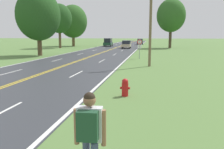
{
  "coord_description": "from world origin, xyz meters",
  "views": [
    {
      "loc": [
        8.04,
        0.04,
        2.84
      ],
      "look_at": [
        6.34,
        10.11,
        1.13
      ],
      "focal_mm": 38.0,
      "sensor_mm": 36.0,
      "label": 1
    }
  ],
  "objects_px": {
    "car_champagne_suv_nearest": "(126,44)",
    "car_dark_green_van_approaching": "(108,42)",
    "tree_right_cluster": "(171,16)",
    "tree_mid_treeline": "(59,19)",
    "fire_hydrant": "(125,87)",
    "car_dark_grey_van_mid_near": "(140,41)",
    "traffic_sign": "(140,44)",
    "tree_behind_sign": "(38,15)",
    "tree_left_verge": "(73,22)",
    "hitchhiker_person": "(89,130)"
  },
  "relations": [
    {
      "from": "car_champagne_suv_nearest",
      "to": "car_dark_green_van_approaching",
      "type": "relative_size",
      "value": 0.98
    },
    {
      "from": "tree_right_cluster",
      "to": "car_champagne_suv_nearest",
      "type": "distance_m",
      "value": 11.54
    },
    {
      "from": "tree_mid_treeline",
      "to": "fire_hydrant",
      "type": "bearing_deg",
      "value": -64.3
    },
    {
      "from": "tree_mid_treeline",
      "to": "tree_right_cluster",
      "type": "bearing_deg",
      "value": 10.52
    },
    {
      "from": "tree_mid_treeline",
      "to": "car_dark_grey_van_mid_near",
      "type": "xyz_separation_m",
      "value": [
        16.33,
        23.12,
        -5.43
      ]
    },
    {
      "from": "traffic_sign",
      "to": "car_champagne_suv_nearest",
      "type": "xyz_separation_m",
      "value": [
        -4.01,
        22.82,
        -0.85
      ]
    },
    {
      "from": "car_dark_green_van_approaching",
      "to": "tree_mid_treeline",
      "type": "bearing_deg",
      "value": 135.92
    },
    {
      "from": "car_dark_grey_van_mid_near",
      "to": "tree_mid_treeline",
      "type": "bearing_deg",
      "value": -36.19
    },
    {
      "from": "tree_behind_sign",
      "to": "tree_right_cluster",
      "type": "distance_m",
      "value": 30.27
    },
    {
      "from": "tree_left_verge",
      "to": "tree_behind_sign",
      "type": "bearing_deg",
      "value": -80.69
    },
    {
      "from": "car_dark_green_van_approaching",
      "to": "tree_left_verge",
      "type": "bearing_deg",
      "value": 92.61
    },
    {
      "from": "tree_left_verge",
      "to": "tree_right_cluster",
      "type": "distance_m",
      "value": 24.34
    },
    {
      "from": "tree_left_verge",
      "to": "tree_behind_sign",
      "type": "distance_m",
      "value": 28.35
    },
    {
      "from": "traffic_sign",
      "to": "tree_mid_treeline",
      "type": "bearing_deg",
      "value": 131.04
    },
    {
      "from": "tree_right_cluster",
      "to": "car_dark_green_van_approaching",
      "type": "relative_size",
      "value": 2.32
    },
    {
      "from": "tree_right_cluster",
      "to": "hitchhiker_person",
      "type": "bearing_deg",
      "value": -95.67
    },
    {
      "from": "fire_hydrant",
      "to": "tree_right_cluster",
      "type": "distance_m",
      "value": 44.22
    },
    {
      "from": "fire_hydrant",
      "to": "tree_right_cluster",
      "type": "height_order",
      "value": "tree_right_cluster"
    },
    {
      "from": "tree_mid_treeline",
      "to": "car_dark_grey_van_mid_near",
      "type": "relative_size",
      "value": 2.05
    },
    {
      "from": "car_dark_grey_van_mid_near",
      "to": "fire_hydrant",
      "type": "bearing_deg",
      "value": 1.29
    },
    {
      "from": "fire_hydrant",
      "to": "car_champagne_suv_nearest",
      "type": "xyz_separation_m",
      "value": [
        -4.3,
        40.6,
        0.47
      ]
    },
    {
      "from": "traffic_sign",
      "to": "tree_mid_treeline",
      "type": "relative_size",
      "value": 0.25
    },
    {
      "from": "tree_right_cluster",
      "to": "fire_hydrant",
      "type": "bearing_deg",
      "value": -96.67
    },
    {
      "from": "car_champagne_suv_nearest",
      "to": "fire_hydrant",
      "type": "bearing_deg",
      "value": 4.96
    },
    {
      "from": "fire_hydrant",
      "to": "tree_right_cluster",
      "type": "bearing_deg",
      "value": 83.33
    },
    {
      "from": "traffic_sign",
      "to": "car_dark_green_van_approaching",
      "type": "distance_m",
      "value": 32.44
    },
    {
      "from": "hitchhiker_person",
      "to": "tree_behind_sign",
      "type": "bearing_deg",
      "value": 26.06
    },
    {
      "from": "tree_mid_treeline",
      "to": "hitchhiker_person",
      "type": "bearing_deg",
      "value": -67.6
    },
    {
      "from": "hitchhiker_person",
      "to": "tree_right_cluster",
      "type": "height_order",
      "value": "tree_right_cluster"
    },
    {
      "from": "hitchhiker_person",
      "to": "tree_left_verge",
      "type": "relative_size",
      "value": 0.17
    },
    {
      "from": "tree_behind_sign",
      "to": "fire_hydrant",
      "type": "bearing_deg",
      "value": -54.82
    },
    {
      "from": "hitchhiker_person",
      "to": "tree_left_verge",
      "type": "distance_m",
      "value": 58.25
    },
    {
      "from": "fire_hydrant",
      "to": "tree_left_verge",
      "type": "height_order",
      "value": "tree_left_verge"
    },
    {
      "from": "tree_mid_treeline",
      "to": "tree_behind_sign",
      "type": "bearing_deg",
      "value": -76.39
    },
    {
      "from": "traffic_sign",
      "to": "tree_behind_sign",
      "type": "distance_m",
      "value": 14.6
    },
    {
      "from": "tree_mid_treeline",
      "to": "tree_right_cluster",
      "type": "xyz_separation_m",
      "value": [
        23.85,
        4.43,
        0.65
      ]
    },
    {
      "from": "fire_hydrant",
      "to": "hitchhiker_person",
      "type": "bearing_deg",
      "value": -89.19
    },
    {
      "from": "tree_right_cluster",
      "to": "car_dark_grey_van_mid_near",
      "type": "relative_size",
      "value": 2.29
    },
    {
      "from": "tree_behind_sign",
      "to": "car_dark_green_van_approaching",
      "type": "bearing_deg",
      "value": 81.31
    },
    {
      "from": "hitchhiker_person",
      "to": "car_champagne_suv_nearest",
      "type": "bearing_deg",
      "value": 3.37
    },
    {
      "from": "tree_left_verge",
      "to": "car_dark_green_van_approaching",
      "type": "bearing_deg",
      "value": 4.23
    },
    {
      "from": "fire_hydrant",
      "to": "tree_right_cluster",
      "type": "relative_size",
      "value": 0.08
    },
    {
      "from": "tree_left_verge",
      "to": "traffic_sign",
      "type": "bearing_deg",
      "value": -58.62
    },
    {
      "from": "traffic_sign",
      "to": "tree_right_cluster",
      "type": "bearing_deg",
      "value": 78.17
    },
    {
      "from": "fire_hydrant",
      "to": "tree_mid_treeline",
      "type": "bearing_deg",
      "value": 115.7
    },
    {
      "from": "car_dark_grey_van_mid_near",
      "to": "tree_left_verge",
      "type": "bearing_deg",
      "value": -50.36
    },
    {
      "from": "fire_hydrant",
      "to": "car_champagne_suv_nearest",
      "type": "bearing_deg",
      "value": 96.04
    },
    {
      "from": "fire_hydrant",
      "to": "tree_left_verge",
      "type": "xyz_separation_m",
      "value": [
        -18.79,
        48.12,
        5.79
      ]
    },
    {
      "from": "hitchhiker_person",
      "to": "tree_mid_treeline",
      "type": "distance_m",
      "value": 49.77
    },
    {
      "from": "fire_hydrant",
      "to": "car_dark_grey_van_mid_near",
      "type": "xyz_separation_m",
      "value": [
        -2.44,
        62.13,
        0.48
      ]
    }
  ]
}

